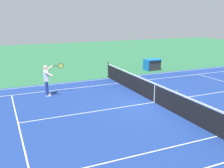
{
  "coord_description": "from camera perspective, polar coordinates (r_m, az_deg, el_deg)",
  "views": [
    {
      "loc": [
        6.89,
        10.42,
        4.19
      ],
      "look_at": [
        1.86,
        -0.98,
        0.9
      ],
      "focal_mm": 42.08,
      "sensor_mm": 36.0,
      "label": 1
    }
  ],
  "objects": [
    {
      "name": "court_line_markings",
      "position": [
        13.18,
        9.17,
        -3.93
      ],
      "size": [
        23.85,
        11.05,
        0.01
      ],
      "color": "white",
      "rests_on": "ground_plane"
    },
    {
      "name": "ground_plane",
      "position": [
        13.18,
        9.17,
        -3.95
      ],
      "size": [
        60.0,
        60.0,
        0.0
      ],
      "primitive_type": "plane",
      "color": "#2D7247"
    },
    {
      "name": "tennis_player_near",
      "position": [
        14.26,
        -13.96,
        1.12
      ],
      "size": [
        1.15,
        0.76,
        1.7
      ],
      "color": "navy",
      "rests_on": "ground_plane"
    },
    {
      "name": "court_slab",
      "position": [
        13.18,
        9.17,
        -3.95
      ],
      "size": [
        24.2,
        11.4,
        0.0
      ],
      "primitive_type": "cube",
      "color": "navy",
      "rests_on": "ground_plane"
    },
    {
      "name": "tennis_net",
      "position": [
        13.03,
        9.26,
        -1.9
      ],
      "size": [
        0.1,
        11.7,
        1.08
      ],
      "color": "#2D2D33",
      "rests_on": "ground_plane"
    },
    {
      "name": "equipment_cart_tarped",
      "position": [
        20.81,
        8.73,
        4.22
      ],
      "size": [
        1.25,
        0.84,
        0.85
      ],
      "color": "#2D2D33",
      "rests_on": "ground_plane"
    },
    {
      "name": "tennis_ball",
      "position": [
        15.35,
        14.0,
        -1.38
      ],
      "size": [
        0.07,
        0.07,
        0.07
      ],
      "primitive_type": "sphere",
      "color": "#CCE01E",
      "rests_on": "ground_plane"
    }
  ]
}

